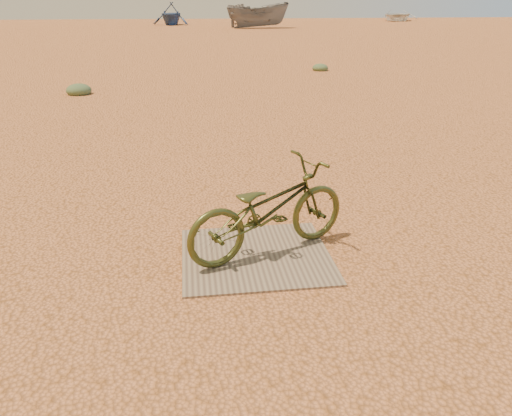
{
  "coord_description": "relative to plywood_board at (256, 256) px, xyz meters",
  "views": [
    {
      "loc": [
        -0.38,
        -4.67,
        2.32
      ],
      "look_at": [
        0.2,
        -0.43,
        0.51
      ],
      "focal_mm": 35.0,
      "sensor_mm": 36.0,
      "label": 1
    }
  ],
  "objects": [
    {
      "name": "ground",
      "position": [
        -0.2,
        0.43,
        -0.01
      ],
      "size": [
        120.0,
        120.0,
        0.0
      ],
      "primitive_type": "plane",
      "color": "#D57F4D",
      "rests_on": "ground"
    },
    {
      "name": "plywood_board",
      "position": [
        0.0,
        0.0,
        0.0
      ],
      "size": [
        1.42,
        1.31,
        0.02
      ],
      "primitive_type": "cube",
      "color": "#847259",
      "rests_on": "ground"
    },
    {
      "name": "boat_far_left",
      "position": [
        -1.67,
        45.66,
        0.99
      ],
      "size": [
        4.22,
        4.58,
        2.01
      ],
      "primitive_type": "imported",
      "rotation": [
        0.0,
        0.0,
        -0.28
      ],
      "color": "#344E7E",
      "rests_on": "ground"
    },
    {
      "name": "boat_far_right",
      "position": [
        22.51,
        51.29,
        0.55
      ],
      "size": [
        6.27,
        6.68,
        1.13
      ],
      "primitive_type": "imported",
      "rotation": [
        0.0,
        0.0,
        -0.6
      ],
      "color": "silver",
      "rests_on": "ground"
    },
    {
      "name": "boat_mid_right",
      "position": [
        5.55,
        39.32,
        1.0
      ],
      "size": [
        5.35,
        2.37,
        2.02
      ],
      "primitive_type": "imported",
      "rotation": [
        0.0,
        0.0,
        1.65
      ],
      "color": "slate",
      "rests_on": "ground"
    },
    {
      "name": "kale_b",
      "position": [
        4.03,
        13.06,
        -0.01
      ],
      "size": [
        0.54,
        0.54,
        0.3
      ],
      "primitive_type": "ellipsoid",
      "color": "#5C734A",
      "rests_on": "ground"
    },
    {
      "name": "kale_a",
      "position": [
        -3.38,
        9.43,
        -0.01
      ],
      "size": [
        0.64,
        0.64,
        0.35
      ],
      "primitive_type": "ellipsoid",
      "color": "#5C734A",
      "rests_on": "ground"
    },
    {
      "name": "bicycle",
      "position": [
        0.13,
        0.05,
        0.46
      ],
      "size": [
        1.81,
        1.23,
        0.9
      ],
      "primitive_type": "imported",
      "rotation": [
        0.0,
        0.0,
        1.98
      ],
      "color": "#3F451C",
      "rests_on": "plywood_board"
    }
  ]
}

